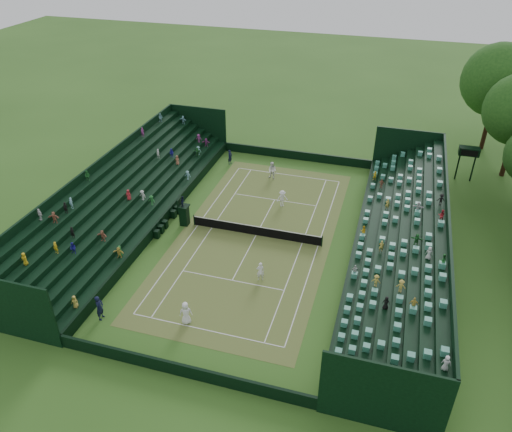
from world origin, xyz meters
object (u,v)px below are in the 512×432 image
at_px(player_far_east, 282,198).
at_px(tennis_net, 256,230).
at_px(player_near_east, 260,271).
at_px(player_near_west, 186,313).
at_px(umpire_chair, 184,213).
at_px(player_far_west, 272,171).

bearing_deg(player_far_east, tennis_net, -132.40).
bearing_deg(player_far_east, player_near_east, -116.94).
relative_size(tennis_net, player_far_east, 7.04).
bearing_deg(tennis_net, player_near_west, -97.61).
height_order(tennis_net, player_far_east, player_far_east).
height_order(tennis_net, player_near_west, player_near_west).
xyz_separation_m(player_near_west, player_far_east, (2.51, 17.08, -0.06)).
xyz_separation_m(umpire_chair, player_far_west, (5.26, 10.76, -0.31)).
bearing_deg(tennis_net, player_far_east, 80.08).
distance_m(player_near_east, player_far_east, 11.24).
xyz_separation_m(umpire_chair, player_near_west, (5.11, -11.44, -0.36)).
relative_size(umpire_chair, player_near_west, 1.64).
height_order(umpire_chair, player_near_west, umpire_chair).
xyz_separation_m(umpire_chair, player_near_east, (8.71, -5.55, -0.42)).
xyz_separation_m(player_far_west, player_far_east, (2.36, -5.13, -0.11)).
height_order(player_near_east, player_far_east, player_far_east).
relative_size(player_near_west, player_far_east, 1.07).
bearing_deg(umpire_chair, player_far_east, 36.50).
height_order(player_near_west, player_far_east, player_near_west).
bearing_deg(player_near_west, player_far_east, -121.70).
bearing_deg(player_far_west, player_near_east, -65.62).
relative_size(tennis_net, player_far_west, 6.24).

